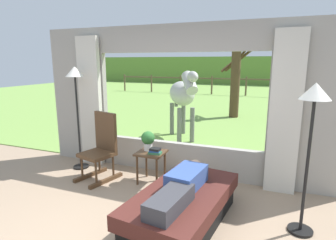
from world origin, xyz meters
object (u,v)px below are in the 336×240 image
(potted_plant, at_px, (148,140))
(book_stack, at_px, (155,151))
(floor_lamp_right, at_px, (313,114))
(pasture_tree, at_px, (236,77))
(reclining_person, at_px, (182,185))
(side_table, at_px, (151,157))
(horse, at_px, (183,94))
(rocking_chair, at_px, (102,147))
(floor_lamp_left, at_px, (76,87))
(recliner_sofa, at_px, (183,206))

(potted_plant, height_order, book_stack, potted_plant)
(floor_lamp_right, relative_size, pasture_tree, 0.59)
(reclining_person, bearing_deg, potted_plant, 139.06)
(side_table, distance_m, horse, 2.73)
(rocking_chair, distance_m, potted_plant, 0.81)
(side_table, bearing_deg, floor_lamp_left, 175.91)
(floor_lamp_right, bearing_deg, recliner_sofa, -166.18)
(floor_lamp_right, bearing_deg, floor_lamp_left, 169.10)
(potted_plant, relative_size, pasture_tree, 0.11)
(recliner_sofa, bearing_deg, horse, 115.68)
(floor_lamp_right, bearing_deg, horse, 128.03)
(floor_lamp_right, bearing_deg, side_table, 164.59)
(rocking_chair, distance_m, book_stack, 0.96)
(reclining_person, bearing_deg, recliner_sofa, 97.35)
(side_table, xyz_separation_m, floor_lamp_left, (-1.50, 0.11, 1.08))
(side_table, bearing_deg, potted_plant, 143.13)
(recliner_sofa, bearing_deg, pasture_tree, 100.13)
(recliner_sofa, height_order, side_table, side_table)
(floor_lamp_right, bearing_deg, rocking_chair, 171.15)
(potted_plant, bearing_deg, recliner_sofa, -46.90)
(floor_lamp_left, relative_size, horse, 1.08)
(floor_lamp_left, bearing_deg, book_stack, -6.05)
(floor_lamp_left, height_order, pasture_tree, pasture_tree)
(side_table, relative_size, horse, 0.30)
(floor_lamp_right, height_order, horse, horse)
(rocking_chair, height_order, potted_plant, rocking_chair)
(floor_lamp_left, bearing_deg, floor_lamp_right, -10.90)
(reclining_person, relative_size, book_stack, 6.92)
(side_table, height_order, pasture_tree, pasture_tree)
(potted_plant, distance_m, floor_lamp_right, 2.46)
(floor_lamp_left, bearing_deg, horse, 64.80)
(side_table, xyz_separation_m, book_stack, (0.10, -0.06, 0.14))
(book_stack, relative_size, floor_lamp_right, 0.12)
(potted_plant, xyz_separation_m, book_stack, (0.18, -0.12, -0.14))
(book_stack, distance_m, floor_lamp_right, 2.31)
(side_table, relative_size, potted_plant, 1.63)
(book_stack, bearing_deg, pasture_tree, 86.10)
(potted_plant, bearing_deg, pasture_tree, 84.31)
(potted_plant, bearing_deg, horse, 95.49)
(floor_lamp_right, bearing_deg, reclining_person, -164.19)
(recliner_sofa, relative_size, floor_lamp_right, 1.04)
(rocking_chair, distance_m, pasture_tree, 6.34)
(floor_lamp_right, height_order, pasture_tree, pasture_tree)
(recliner_sofa, relative_size, book_stack, 8.68)
(book_stack, relative_size, pasture_tree, 0.07)
(horse, relative_size, pasture_tree, 0.58)
(side_table, bearing_deg, book_stack, -32.34)
(reclining_person, xyz_separation_m, horse, (-1.17, 3.59, 0.63))
(reclining_person, distance_m, floor_lamp_left, 2.77)
(reclining_person, distance_m, book_stack, 1.19)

